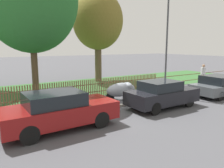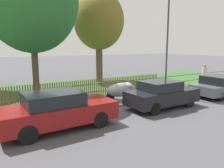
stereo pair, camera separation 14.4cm
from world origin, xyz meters
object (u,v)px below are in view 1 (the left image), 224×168
object	(u,v)px
parked_car_black_saloon	(59,110)
tree_mid_park	(98,21)
pedestrian_near_fence	(203,74)
street_lamp	(168,33)
parked_car_red_compact	(220,86)
parked_car_navy_estate	(162,94)
covered_motorcycle	(122,89)

from	to	relation	value
parked_car_black_saloon	tree_mid_park	world-z (taller)	tree_mid_park
pedestrian_near_fence	street_lamp	size ratio (longest dim) A/B	0.27
parked_car_red_compact	pedestrian_near_fence	world-z (taller)	pedestrian_near_fence
parked_car_navy_estate	parked_car_red_compact	xyz separation A→B (m)	(5.23, 0.08, -0.06)
covered_motorcycle	tree_mid_park	bearing A→B (deg)	76.79
parked_car_navy_estate	street_lamp	size ratio (longest dim) A/B	0.61
parked_car_red_compact	covered_motorcycle	xyz separation A→B (m)	(-6.06, 2.46, -0.05)
street_lamp	parked_car_black_saloon	bearing A→B (deg)	-166.37
parked_car_red_compact	street_lamp	distance (m)	4.91
parked_car_navy_estate	covered_motorcycle	size ratio (longest dim) A/B	2.00
parked_car_navy_estate	street_lamp	bearing A→B (deg)	39.09
parked_car_navy_estate	pedestrian_near_fence	xyz separation A→B (m)	(7.10, 2.73, 0.28)
parked_car_black_saloon	street_lamp	distance (m)	8.50
pedestrian_near_fence	street_lamp	distance (m)	5.96
covered_motorcycle	tree_mid_park	world-z (taller)	tree_mid_park
parked_car_red_compact	covered_motorcycle	size ratio (longest dim) A/B	2.07
parked_car_black_saloon	parked_car_red_compact	bearing A→B (deg)	-0.98
parked_car_red_compact	parked_car_navy_estate	bearing A→B (deg)	-178.87
parked_car_red_compact	pedestrian_near_fence	bearing A→B (deg)	55.04
parked_car_black_saloon	tree_mid_park	bearing A→B (deg)	52.59
covered_motorcycle	parked_car_navy_estate	bearing A→B (deg)	-68.15
tree_mid_park	street_lamp	world-z (taller)	tree_mid_park
parked_car_red_compact	covered_motorcycle	distance (m)	6.54
parked_car_navy_estate	parked_car_black_saloon	bearing A→B (deg)	179.67
tree_mid_park	pedestrian_near_fence	world-z (taller)	tree_mid_park
parked_car_red_compact	covered_motorcycle	bearing A→B (deg)	158.23
parked_car_red_compact	street_lamp	bearing A→B (deg)	152.39
parked_car_black_saloon	pedestrian_near_fence	bearing A→B (deg)	10.67
parked_car_navy_estate	parked_car_red_compact	size ratio (longest dim) A/B	0.97
parked_car_black_saloon	covered_motorcycle	bearing A→B (deg)	27.17
covered_motorcycle	street_lamp	size ratio (longest dim) A/B	0.31
covered_motorcycle	tree_mid_park	xyz separation A→B (m)	(2.09, 6.94, 4.76)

